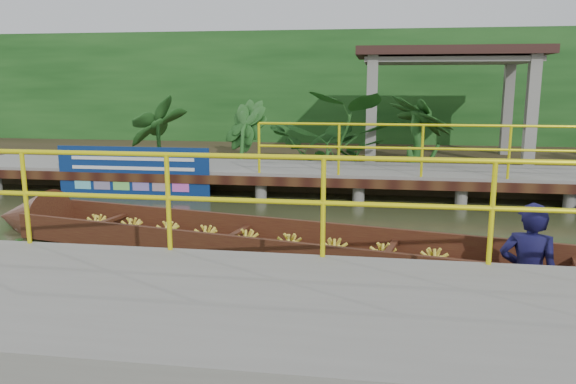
# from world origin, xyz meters

# --- Properties ---
(ground) EXTENTS (80.00, 80.00, 0.00)m
(ground) POSITION_xyz_m (0.00, 0.00, 0.00)
(ground) COLOR #292F17
(ground) RESTS_ON ground
(land_strip) EXTENTS (30.00, 8.00, 0.45)m
(land_strip) POSITION_xyz_m (0.00, 7.50, 0.23)
(land_strip) COLOR #2D2616
(land_strip) RESTS_ON ground
(far_dock) EXTENTS (16.00, 2.06, 1.66)m
(far_dock) POSITION_xyz_m (0.02, 3.43, 0.48)
(far_dock) COLOR gray
(far_dock) RESTS_ON ground
(near_dock) EXTENTS (18.00, 2.40, 1.73)m
(near_dock) POSITION_xyz_m (1.00, -4.20, 0.30)
(near_dock) COLOR gray
(near_dock) RESTS_ON ground
(pavilion) EXTENTS (4.40, 3.00, 3.00)m
(pavilion) POSITION_xyz_m (3.00, 6.30, 2.82)
(pavilion) COLOR gray
(pavilion) RESTS_ON ground
(foliage_backdrop) EXTENTS (30.00, 0.80, 4.00)m
(foliage_backdrop) POSITION_xyz_m (0.00, 10.00, 2.00)
(foliage_backdrop) COLOR #154215
(foliage_backdrop) RESTS_ON ground
(vendor_boat) EXTENTS (10.91, 3.31, 2.30)m
(vendor_boat) POSITION_xyz_m (0.71, -1.27, 0.25)
(vendor_boat) COLOR #3B1610
(vendor_boat) RESTS_ON ground
(blue_banner) EXTENTS (3.30, 0.04, 1.03)m
(blue_banner) POSITION_xyz_m (-3.67, 2.48, 0.56)
(blue_banner) COLOR navy
(blue_banner) RESTS_ON ground
(tropical_plants) EXTENTS (14.46, 1.46, 1.83)m
(tropical_plants) POSITION_xyz_m (2.13, 5.30, 1.36)
(tropical_plants) COLOR #154215
(tropical_plants) RESTS_ON ground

